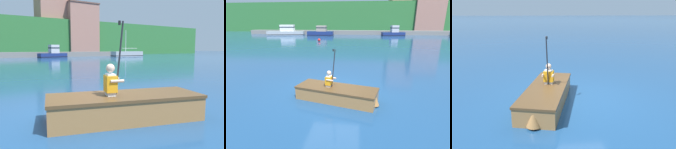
{
  "view_description": "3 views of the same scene",
  "coord_description": "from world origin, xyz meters",
  "views": [
    {
      "loc": [
        -2.13,
        -4.5,
        1.41
      ],
      "look_at": [
        0.29,
        -0.49,
        0.86
      ],
      "focal_mm": 35.0,
      "sensor_mm": 36.0,
      "label": 1
    },
    {
      "loc": [
        1.05,
        -7.08,
        2.88
      ],
      "look_at": [
        0.29,
        -0.49,
        0.86
      ],
      "focal_mm": 28.0,
      "sensor_mm": 36.0,
      "label": 2
    },
    {
      "loc": [
        6.25,
        -1.22,
        2.6
      ],
      "look_at": [
        0.29,
        -0.49,
        0.86
      ],
      "focal_mm": 35.0,
      "sensor_mm": 36.0,
      "label": 3
    }
  ],
  "objects": [
    {
      "name": "moored_boat_dock_west_inner",
      "position": [
        22.3,
        30.26,
        0.47
      ],
      "size": [
        6.23,
        2.27,
        5.01
      ],
      "color": "#9EA3A8",
      "rests_on": "ground"
    },
    {
      "name": "rowboat_foreground",
      "position": [
        0.33,
        -1.0,
        0.29
      ],
      "size": [
        3.21,
        1.81,
        0.51
      ],
      "color": "#A3703D",
      "rests_on": "ground"
    },
    {
      "name": "ground_plane",
      "position": [
        0.0,
        0.0,
        0.0
      ],
      "size": [
        300.0,
        300.0,
        0.0
      ],
      "primitive_type": "plane",
      "color": "navy"
    },
    {
      "name": "waterfront_office_block_center",
      "position": [
        19.68,
        48.07,
        6.24
      ],
      "size": [
        7.72,
        9.3,
        12.45
      ],
      "color": "#9E6B5B",
      "rests_on": "ground"
    },
    {
      "name": "waterfront_warehouse_left",
      "position": [
        13.82,
        49.01,
        8.74
      ],
      "size": [
        8.2,
        7.44,
        17.45
      ],
      "color": "#9E6B5B",
      "rests_on": "ground"
    },
    {
      "name": "moored_boat_dock_west_end",
      "position": [
        8.4,
        31.96,
        0.7
      ],
      "size": [
        5.02,
        2.38,
        2.13
      ],
      "color": "navy",
      "rests_on": "ground"
    },
    {
      "name": "person_paddler",
      "position": [
        0.01,
        -0.92,
        0.8
      ],
      "size": [
        0.4,
        0.41,
        1.43
      ],
      "color": "silver",
      "rests_on": "rowboat_foreground"
    }
  ]
}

